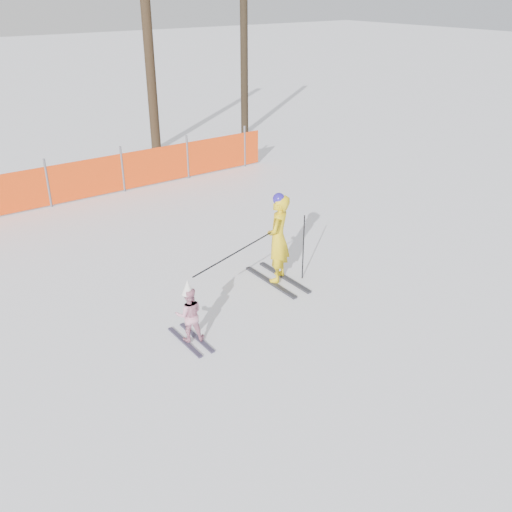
# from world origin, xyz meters

# --- Properties ---
(ground) EXTENTS (120.00, 120.00, 0.00)m
(ground) POSITION_xyz_m (0.00, 0.00, 0.00)
(ground) COLOR white
(ground) RESTS_ON ground
(adult) EXTENTS (0.73, 1.49, 1.77)m
(adult) POSITION_xyz_m (0.91, 1.06, 0.88)
(adult) COLOR black
(adult) RESTS_ON ground
(child) EXTENTS (0.55, 0.99, 1.09)m
(child) POSITION_xyz_m (-1.45, 0.28, 0.50)
(child) COLOR black
(child) RESTS_ON ground
(ski_poles) EXTENTS (2.71, 0.73, 1.30)m
(ski_poles) POSITION_xyz_m (0.33, 0.74, 0.93)
(ski_poles) COLOR black
(ski_poles) RESTS_ON ground
(safety_fence) EXTENTS (14.53, 0.06, 1.25)m
(safety_fence) POSITION_xyz_m (-2.06, 7.57, 0.56)
(safety_fence) COLOR #595960
(safety_fence) RESTS_ON ground
(tree_trunks) EXTENTS (4.05, 0.42, 6.05)m
(tree_trunks) POSITION_xyz_m (4.87, 10.98, 2.88)
(tree_trunks) COLOR #322416
(tree_trunks) RESTS_ON ground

